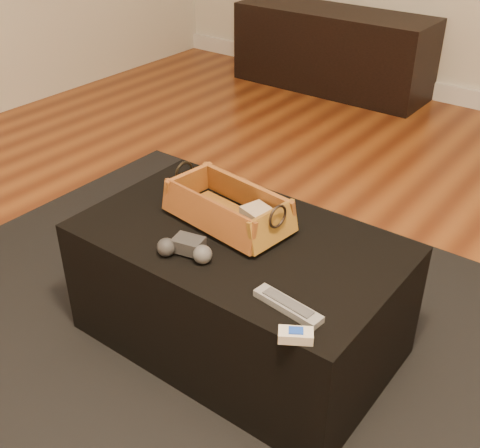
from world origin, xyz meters
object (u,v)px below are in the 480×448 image
Objects in this scene: tv_remote at (220,215)px; wicker_basket at (228,209)px; media_cabinet at (332,50)px; silver_remote at (288,306)px; cream_gadget at (296,335)px; ottoman at (239,290)px; game_controller at (186,248)px.

wicker_basket is (0.02, 0.01, 0.02)m from tv_remote.
media_cabinet is 6.32× the size of tv_remote.
media_cabinet is at bearing 117.21° from silver_remote.
tv_remote is 2.31× the size of cream_gadget.
silver_remote is at bearing -32.29° from wicker_basket.
media_cabinet is at bearing 112.86° from tv_remote.
silver_remote reaches higher than ottoman.
media_cabinet reaches higher than ottoman.
tv_remote is at bearing -150.35° from wicker_basket.
media_cabinet is 2.71m from ottoman.
media_cabinet is 2.65m from tv_remote.
silver_remote is at bearing -3.38° from game_controller.
game_controller is at bearing -107.20° from ottoman.
tv_remote is at bearing 162.98° from ottoman.
media_cabinet is at bearing 113.31° from ottoman.
silver_remote is (0.39, -0.24, -0.04)m from wicker_basket.
game_controller is at bearing 166.52° from cream_gadget.
ottoman is 2.30× the size of wicker_basket.
silver_remote is at bearing 132.50° from cream_gadget.
ottoman is 0.30m from game_controller.
tv_remote is 1.22× the size of game_controller.
wicker_basket is 4.63× the size of cream_gadget.
wicker_basket is at bearing 30.87° from tv_remote.
wicker_basket reaches higher than cream_gadget.
ottoman is 0.27m from wicker_basket.
tv_remote is at bearing 101.19° from game_controller.
wicker_basket is 2.12× the size of silver_remote.
tv_remote is 0.03m from wicker_basket.
tv_remote is at bearing -68.36° from media_cabinet.
game_controller is 0.37m from silver_remote.
game_controller is at bearing -85.14° from wicker_basket.
silver_remote is (0.31, -0.20, 0.22)m from ottoman.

